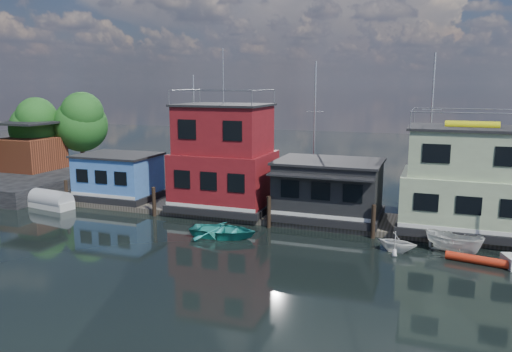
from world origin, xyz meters
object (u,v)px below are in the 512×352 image
at_px(houseboat_green, 467,182).
at_px(motorboat, 454,242).
at_px(houseboat_dark, 328,189).
at_px(houseboat_red, 224,160).
at_px(houseboat_blue, 119,176).
at_px(dinghy_white, 397,242).
at_px(red_kayak, 477,260).
at_px(tarp_runabout, 51,201).
at_px(dinghy_teal, 223,231).

height_order(houseboat_green, motorboat, houseboat_green).
bearing_deg(houseboat_dark, houseboat_red, 179.86).
xyz_separation_m(houseboat_blue, houseboat_green, (26.50, 0.00, 1.34)).
distance_m(houseboat_green, motorboat, 5.08).
bearing_deg(dinghy_white, houseboat_blue, 88.70).
height_order(houseboat_green, red_kayak, houseboat_green).
relative_size(houseboat_green, tarp_runabout, 2.10).
bearing_deg(red_kayak, tarp_runabout, -172.44).
bearing_deg(tarp_runabout, dinghy_teal, 1.08).
distance_m(red_kayak, dinghy_teal, 15.00).
distance_m(houseboat_dark, red_kayak, 11.13).
xyz_separation_m(houseboat_red, motorboat, (16.28, -4.12, -3.44)).
distance_m(houseboat_red, motorboat, 17.14).
bearing_deg(red_kayak, houseboat_red, 173.84).
height_order(red_kayak, tarp_runabout, tarp_runabout).
relative_size(motorboat, red_kayak, 1.06).
xyz_separation_m(dinghy_white, dinghy_teal, (-10.70, -0.88, -0.16)).
bearing_deg(motorboat, red_kayak, -117.16).
distance_m(dinghy_white, tarp_runabout, 26.69).
bearing_deg(dinghy_white, houseboat_red, 80.35).
height_order(houseboat_red, motorboat, houseboat_red).
relative_size(motorboat, dinghy_white, 1.48).
xyz_separation_m(houseboat_red, dinghy_teal, (2.45, -5.86, -3.65)).
distance_m(dinghy_white, dinghy_teal, 10.73).
relative_size(houseboat_blue, red_kayak, 1.98).
distance_m(houseboat_red, red_kayak, 18.69).
relative_size(houseboat_dark, tarp_runabout, 1.85).
bearing_deg(houseboat_red, dinghy_teal, -67.34).
height_order(dinghy_white, dinghy_teal, dinghy_white).
bearing_deg(houseboat_green, dinghy_white, -127.75).
bearing_deg(motorboat, houseboat_red, 98.91).
distance_m(houseboat_red, houseboat_dark, 8.18).
relative_size(dinghy_teal, tarp_runabout, 1.08).
xyz_separation_m(motorboat, dinghy_teal, (-13.83, -1.74, -0.21)).
bearing_deg(houseboat_red, dinghy_white, -20.75).
relative_size(houseboat_red, dinghy_teal, 2.74).
height_order(motorboat, dinghy_teal, motorboat).
distance_m(houseboat_dark, dinghy_white, 7.37).
distance_m(houseboat_red, houseboat_green, 17.01).
bearing_deg(tarp_runabout, houseboat_green, 16.12).
relative_size(houseboat_red, tarp_runabout, 2.97).
bearing_deg(motorboat, houseboat_blue, 104.03).
distance_m(houseboat_blue, motorboat, 26.15).
bearing_deg(houseboat_green, red_kayak, -85.47).
bearing_deg(tarp_runabout, houseboat_red, 24.00).
bearing_deg(red_kayak, houseboat_dark, 161.18).
bearing_deg(dinghy_teal, houseboat_blue, 58.55).
bearing_deg(houseboat_red, houseboat_dark, -0.14).
xyz_separation_m(houseboat_green, red_kayak, (0.44, -5.51, -3.31)).
bearing_deg(dinghy_teal, dinghy_white, -90.64).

